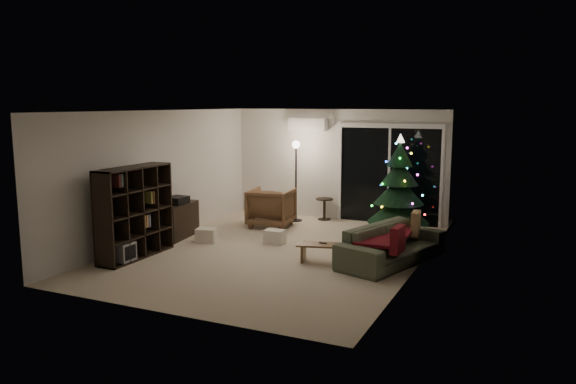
{
  "coord_description": "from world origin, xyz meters",
  "views": [
    {
      "loc": [
        4.25,
        -8.77,
        2.63
      ],
      "look_at": [
        0.1,
        0.3,
        1.05
      ],
      "focal_mm": 35.0,
      "sensor_mm": 36.0,
      "label": 1
    }
  ],
  "objects_px": {
    "bookshelf": "(126,211)",
    "media_cabinet": "(178,221)",
    "sofa": "(392,244)",
    "christmas_tree": "(399,184)",
    "armchair": "(271,208)",
    "coffee_table": "(331,254)"
  },
  "relations": [
    {
      "from": "coffee_table",
      "to": "sofa",
      "type": "bearing_deg",
      "value": 15.49
    },
    {
      "from": "armchair",
      "to": "coffee_table",
      "type": "xyz_separation_m",
      "value": [
        2.18,
        -2.17,
        -0.24
      ]
    },
    {
      "from": "bookshelf",
      "to": "christmas_tree",
      "type": "bearing_deg",
      "value": 26.55
    },
    {
      "from": "bookshelf",
      "to": "coffee_table",
      "type": "distance_m",
      "value": 3.61
    },
    {
      "from": "coffee_table",
      "to": "christmas_tree",
      "type": "distance_m",
      "value": 2.84
    },
    {
      "from": "armchair",
      "to": "coffee_table",
      "type": "height_order",
      "value": "armchair"
    },
    {
      "from": "media_cabinet",
      "to": "christmas_tree",
      "type": "bearing_deg",
      "value": 21.53
    },
    {
      "from": "bookshelf",
      "to": "christmas_tree",
      "type": "xyz_separation_m",
      "value": [
        3.88,
        3.65,
        0.23
      ]
    },
    {
      "from": "media_cabinet",
      "to": "bookshelf",
      "type": "bearing_deg",
      "value": -97.61
    },
    {
      "from": "armchair",
      "to": "sofa",
      "type": "height_order",
      "value": "armchair"
    },
    {
      "from": "media_cabinet",
      "to": "armchair",
      "type": "bearing_deg",
      "value": 45.62
    },
    {
      "from": "coffee_table",
      "to": "christmas_tree",
      "type": "height_order",
      "value": "christmas_tree"
    },
    {
      "from": "sofa",
      "to": "coffee_table",
      "type": "height_order",
      "value": "sofa"
    },
    {
      "from": "armchair",
      "to": "christmas_tree",
      "type": "bearing_deg",
      "value": -177.05
    },
    {
      "from": "armchair",
      "to": "christmas_tree",
      "type": "relative_size",
      "value": 0.45
    },
    {
      "from": "armchair",
      "to": "coffee_table",
      "type": "bearing_deg",
      "value": 127.31
    },
    {
      "from": "media_cabinet",
      "to": "armchair",
      "type": "distance_m",
      "value": 2.07
    },
    {
      "from": "bookshelf",
      "to": "media_cabinet",
      "type": "xyz_separation_m",
      "value": [
        0.0,
        1.49,
        -0.45
      ]
    },
    {
      "from": "armchair",
      "to": "sofa",
      "type": "relative_size",
      "value": 0.42
    },
    {
      "from": "bookshelf",
      "to": "sofa",
      "type": "relative_size",
      "value": 0.73
    },
    {
      "from": "christmas_tree",
      "to": "bookshelf",
      "type": "bearing_deg",
      "value": -136.73
    },
    {
      "from": "media_cabinet",
      "to": "sofa",
      "type": "distance_m",
      "value": 4.3
    }
  ]
}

